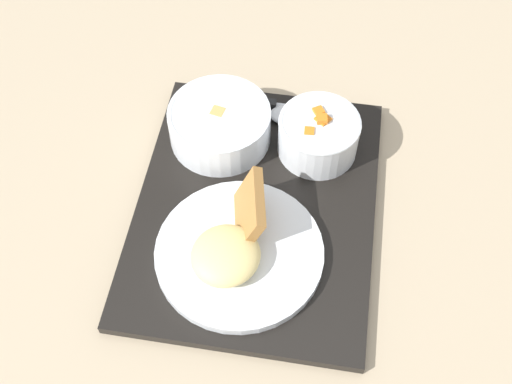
{
  "coord_description": "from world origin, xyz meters",
  "views": [
    {
      "loc": [
        0.46,
        0.07,
        0.73
      ],
      "look_at": [
        0.0,
        0.0,
        0.04
      ],
      "focal_mm": 45.0,
      "sensor_mm": 36.0,
      "label": 1
    }
  ],
  "objects_px": {
    "knife": "(270,105)",
    "plate_main": "(236,249)",
    "spoon": "(274,114)",
    "bowl_salad": "(318,134)",
    "bowl_soup": "(220,123)"
  },
  "relations": [
    {
      "from": "knife",
      "to": "plate_main",
      "type": "bearing_deg",
      "value": -90.56
    },
    {
      "from": "plate_main",
      "to": "spoon",
      "type": "relative_size",
      "value": 1.3
    },
    {
      "from": "knife",
      "to": "spoon",
      "type": "height_order",
      "value": "spoon"
    },
    {
      "from": "bowl_salad",
      "to": "spoon",
      "type": "distance_m",
      "value": 0.09
    },
    {
      "from": "plate_main",
      "to": "knife",
      "type": "xyz_separation_m",
      "value": [
        -0.26,
        0.0,
        -0.01
      ]
    },
    {
      "from": "bowl_salad",
      "to": "spoon",
      "type": "height_order",
      "value": "bowl_salad"
    },
    {
      "from": "plate_main",
      "to": "spoon",
      "type": "distance_m",
      "value": 0.24
    },
    {
      "from": "bowl_salad",
      "to": "bowl_soup",
      "type": "xyz_separation_m",
      "value": [
        0.0,
        -0.14,
        -0.0
      ]
    },
    {
      "from": "bowl_soup",
      "to": "knife",
      "type": "relative_size",
      "value": 0.76
    },
    {
      "from": "bowl_salad",
      "to": "plate_main",
      "type": "bearing_deg",
      "value": -23.71
    },
    {
      "from": "bowl_salad",
      "to": "knife",
      "type": "xyz_separation_m",
      "value": [
        -0.07,
        -0.08,
        -0.03
      ]
    },
    {
      "from": "knife",
      "to": "bowl_soup",
      "type": "bearing_deg",
      "value": -131.0
    },
    {
      "from": "knife",
      "to": "bowl_salad",
      "type": "bearing_deg",
      "value": -41.14
    },
    {
      "from": "plate_main",
      "to": "knife",
      "type": "relative_size",
      "value": 1.14
    },
    {
      "from": "bowl_salad",
      "to": "spoon",
      "type": "xyz_separation_m",
      "value": [
        -0.05,
        -0.07,
        -0.03
      ]
    }
  ]
}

